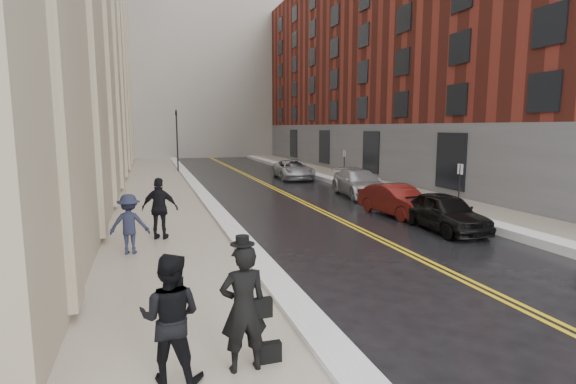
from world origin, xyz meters
TOP-DOWN VIEW (x-y plane):
  - ground at (0.00, 0.00)m, footprint 160.00×160.00m
  - sidewalk_left at (-4.50, 16.00)m, footprint 4.00×64.00m
  - sidewalk_right at (9.00, 16.00)m, footprint 3.00×64.00m
  - lane_stripe_a at (2.38, 16.00)m, footprint 0.12×64.00m
  - lane_stripe_b at (2.62, 16.00)m, footprint 0.12×64.00m
  - snow_ridge_left at (-2.20, 16.00)m, footprint 0.70×60.80m
  - snow_ridge_right at (7.15, 16.00)m, footprint 0.85×60.80m
  - building_right at (17.50, 23.00)m, footprint 14.00×50.00m
  - tower_far_right at (14.00, 66.00)m, footprint 22.00×18.00m
  - traffic_signal at (-2.60, 30.00)m, footprint 0.18×0.15m
  - parking_sign_near at (7.90, 8.00)m, footprint 0.06×0.35m
  - parking_sign_far at (7.90, 20.00)m, footprint 0.06×0.35m
  - car_black at (5.42, 5.60)m, footprint 1.89×4.20m
  - car_maroon at (5.20, 8.58)m, footprint 1.89×4.21m
  - car_silver_near at (6.18, 14.18)m, footprint 2.56×5.22m
  - car_silver_far at (5.20, 23.01)m, footprint 2.72×5.23m
  - pedestrian_main at (-3.70, -1.93)m, footprint 0.73×0.50m
  - pedestrian_a at (-4.76, -1.88)m, footprint 1.12×1.00m
  - pedestrian_b at (-5.56, 5.29)m, footprint 1.21×0.80m
  - pedestrian_c at (-4.66, 6.82)m, footprint 1.28×0.85m

SIDE VIEW (x-z plane):
  - ground at x=0.00m, z-range 0.00..0.00m
  - lane_stripe_a at x=2.38m, z-range 0.00..0.01m
  - lane_stripe_b at x=2.62m, z-range 0.00..0.01m
  - sidewalk_left at x=-4.50m, z-range 0.00..0.15m
  - sidewalk_right at x=9.00m, z-range 0.00..0.15m
  - snow_ridge_left at x=-2.20m, z-range 0.00..0.26m
  - snow_ridge_right at x=7.15m, z-range 0.00..0.30m
  - car_maroon at x=5.20m, z-range 0.00..1.34m
  - car_black at x=5.42m, z-range 0.00..1.40m
  - car_silver_far at x=5.20m, z-range 0.00..1.41m
  - car_silver_near at x=6.18m, z-range 0.00..1.46m
  - pedestrian_b at x=-5.56m, z-range 0.15..1.90m
  - pedestrian_a at x=-4.76m, z-range 0.15..2.05m
  - pedestrian_main at x=-3.70m, z-range 0.15..2.11m
  - pedestrian_c at x=-4.66m, z-range 0.15..2.18m
  - parking_sign_near at x=7.90m, z-range 0.24..2.47m
  - parking_sign_far at x=7.90m, z-range 0.24..2.47m
  - traffic_signal at x=-2.60m, z-range 0.48..5.68m
  - building_right at x=17.50m, z-range 0.00..18.00m
  - tower_far_right at x=14.00m, z-range 0.00..44.00m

